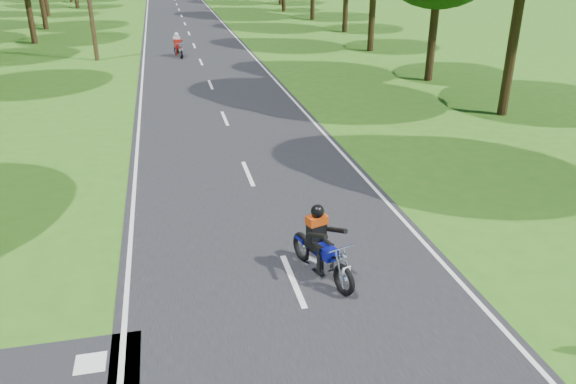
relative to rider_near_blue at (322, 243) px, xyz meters
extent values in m
plane|color=#2E6316|center=(-0.62, -2.05, -0.79)|extent=(160.00, 160.00, 0.00)
cube|color=black|center=(-0.62, 47.95, -0.78)|extent=(7.00, 140.00, 0.02)
cube|color=silver|center=(-0.62, -0.05, -0.76)|extent=(0.12, 2.00, 0.01)
cube|color=silver|center=(-0.62, 5.95, -0.76)|extent=(0.12, 2.00, 0.01)
cube|color=silver|center=(-0.62, 11.95, -0.76)|extent=(0.12, 2.00, 0.01)
cube|color=silver|center=(-0.62, 17.95, -0.76)|extent=(0.12, 2.00, 0.01)
cube|color=silver|center=(-0.62, 23.95, -0.76)|extent=(0.12, 2.00, 0.01)
cube|color=silver|center=(-0.62, 29.95, -0.76)|extent=(0.12, 2.00, 0.01)
cube|color=silver|center=(-0.62, 35.95, -0.76)|extent=(0.12, 2.00, 0.01)
cube|color=silver|center=(-0.62, 41.95, -0.76)|extent=(0.12, 2.00, 0.01)
cube|color=silver|center=(-0.62, 47.95, -0.76)|extent=(0.12, 2.00, 0.01)
cube|color=silver|center=(-0.62, 53.95, -0.76)|extent=(0.12, 2.00, 0.01)
cube|color=silver|center=(-0.62, 59.95, -0.76)|extent=(0.12, 2.00, 0.01)
cube|color=silver|center=(-0.62, 65.95, -0.76)|extent=(0.12, 2.00, 0.01)
cube|color=silver|center=(-3.92, 47.95, -0.76)|extent=(0.10, 140.00, 0.01)
cube|color=silver|center=(2.68, 47.95, -0.76)|extent=(0.10, 140.00, 0.01)
cube|color=silver|center=(-4.42, -1.75, -0.76)|extent=(0.50, 0.50, 0.01)
cylinder|color=black|center=(-11.44, 33.55, 1.37)|extent=(0.40, 0.40, 4.32)
cylinder|color=black|center=(-11.88, 41.04, 1.41)|extent=(0.40, 0.40, 4.40)
cylinder|color=black|center=(10.44, 10.15, 1.49)|extent=(0.40, 0.40, 4.56)
cylinder|color=black|center=(10.30, 16.64, 0.96)|extent=(0.40, 0.40, 3.49)
cylinder|color=black|center=(10.44, 25.53, 1.06)|extent=(0.40, 0.40, 3.69)
cylinder|color=black|center=(11.55, 34.36, 1.08)|extent=(0.40, 0.40, 3.74)
camera|label=1|loc=(-2.84, -9.55, 5.50)|focal=35.00mm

